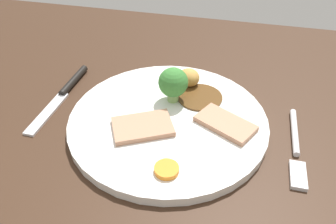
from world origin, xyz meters
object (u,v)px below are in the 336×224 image
meat_slice_under (225,124)px  broccoli_floret (173,83)px  dinner_plate (168,121)px  fork (296,148)px  knife (65,92)px  meat_slice_main (143,127)px  carrot_coin_front (167,169)px  roast_potato_left (189,78)px

meat_slice_under → broccoli_floret: broccoli_floret is taller
dinner_plate → fork: dinner_plate is taller
meat_slice_under → knife: (27.04, -3.54, -1.35)cm
dinner_plate → knife: dinner_plate is taller
meat_slice_main → meat_slice_under: same height
meat_slice_under → broccoli_floret: bearing=-26.3°
carrot_coin_front → knife: bearing=-33.3°
meat_slice_under → carrot_coin_front: (6.14, 10.21, -0.05)cm
knife → broccoli_floret: bearing=93.8°
roast_potato_left → fork: (-16.88, 10.23, -2.45)cm
roast_potato_left → fork: roast_potato_left is taller
broccoli_floret → dinner_plate: bearing=92.9°
meat_slice_main → broccoli_floret: (-2.67, -7.58, 2.81)cm
dinner_plate → roast_potato_left: (-1.38, -9.05, 2.14)cm
broccoli_floret → knife: bearing=2.2°
meat_slice_main → fork: 21.29cm
roast_potato_left → knife: roast_potato_left is taller
dinner_plate → meat_slice_under: bearing=-179.5°
carrot_coin_front → roast_potato_left: bearing=-87.5°
roast_potato_left → meat_slice_under: bearing=127.9°
roast_potato_left → broccoli_floret: 5.31cm
broccoli_floret → knife: 18.93cm
dinner_plate → roast_potato_left: bearing=-98.6°
dinner_plate → meat_slice_under: (-8.37, -0.07, 1.10)cm
dinner_plate → meat_slice_main: 4.51cm
roast_potato_left → broccoli_floret: (1.59, 4.75, 1.77)cm
roast_potato_left → broccoli_floret: broccoli_floret is taller
meat_slice_under → carrot_coin_front: 11.91cm
dinner_plate → fork: (-18.25, 1.17, -0.31)cm
broccoli_floret → fork: (-18.47, 5.48, -4.22)cm
dinner_plate → roast_potato_left: roast_potato_left is taller
meat_slice_main → roast_potato_left: (-4.26, -12.33, 1.04)cm
fork → dinner_plate: bearing=-93.6°
meat_slice_main → meat_slice_under: (-11.26, -3.35, 0.00)cm
dinner_plate → roast_potato_left: 9.40cm
dinner_plate → broccoli_floret: bearing=-87.1°
broccoli_floret → meat_slice_under: bearing=153.7°
meat_slice_under → broccoli_floret: (8.59, -4.24, 2.81)cm
fork → roast_potato_left: bearing=-121.1°
carrot_coin_front → knife: (20.90, -13.75, -1.30)cm
dinner_plate → knife: 19.02cm
carrot_coin_front → broccoli_floret: (2.45, -14.44, 2.86)cm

